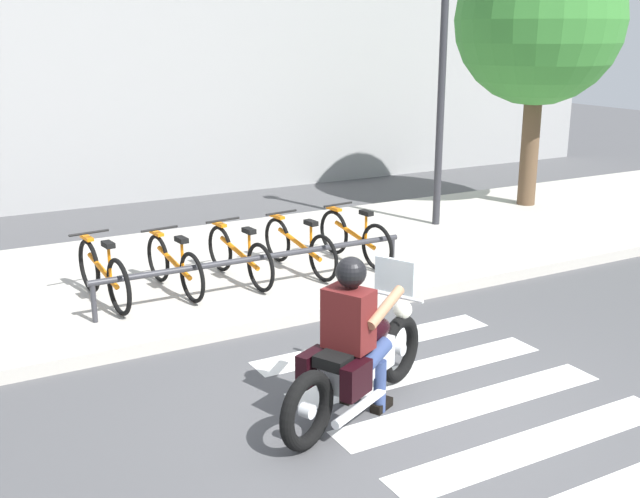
{
  "coord_description": "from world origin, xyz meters",
  "views": [
    {
      "loc": [
        -3.64,
        -4.82,
        3.24
      ],
      "look_at": [
        0.22,
        2.11,
        0.98
      ],
      "focal_mm": 43.24,
      "sensor_mm": 36.0,
      "label": 1
    }
  ],
  "objects_px": {
    "rider": "(354,325)",
    "bicycle_0": "(103,274)",
    "bicycle_1": "(174,265)",
    "bicycle_2": "(239,255)",
    "bicycle_4": "(355,238)",
    "motorcycle": "(358,362)",
    "tree_near_rack": "(539,21)",
    "street_lamp": "(443,58)",
    "bike_rack": "(257,261)",
    "bicycle_3": "(299,246)"
  },
  "relations": [
    {
      "from": "bike_rack",
      "to": "bicycle_4",
      "type": "bearing_deg",
      "value": 17.91
    },
    {
      "from": "bicycle_3",
      "to": "bicycle_4",
      "type": "bearing_deg",
      "value": -0.07
    },
    {
      "from": "bicycle_2",
      "to": "tree_near_rack",
      "type": "relative_size",
      "value": 0.34
    },
    {
      "from": "motorcycle",
      "to": "tree_near_rack",
      "type": "bearing_deg",
      "value": 36.76
    },
    {
      "from": "bicycle_0",
      "to": "bike_rack",
      "type": "distance_m",
      "value": 1.8
    },
    {
      "from": "street_lamp",
      "to": "bike_rack",
      "type": "bearing_deg",
      "value": -156.47
    },
    {
      "from": "motorcycle",
      "to": "bicycle_0",
      "type": "bearing_deg",
      "value": 111.12
    },
    {
      "from": "bicycle_1",
      "to": "bicycle_2",
      "type": "height_order",
      "value": "bicycle_2"
    },
    {
      "from": "bicycle_3",
      "to": "bike_rack",
      "type": "xyz_separation_m",
      "value": [
        -0.86,
        -0.55,
        0.08
      ]
    },
    {
      "from": "street_lamp",
      "to": "bicycle_0",
      "type": "bearing_deg",
      "value": -168.17
    },
    {
      "from": "rider",
      "to": "bicycle_0",
      "type": "height_order",
      "value": "rider"
    },
    {
      "from": "bike_rack",
      "to": "tree_near_rack",
      "type": "relative_size",
      "value": 0.83
    },
    {
      "from": "bicycle_2",
      "to": "tree_near_rack",
      "type": "height_order",
      "value": "tree_near_rack"
    },
    {
      "from": "bicycle_0",
      "to": "bike_rack",
      "type": "height_order",
      "value": "bicycle_0"
    },
    {
      "from": "bicycle_3",
      "to": "bicycle_2",
      "type": "bearing_deg",
      "value": -179.98
    },
    {
      "from": "motorcycle",
      "to": "street_lamp",
      "type": "relative_size",
      "value": 0.42
    },
    {
      "from": "bike_rack",
      "to": "bicycle_0",
      "type": "bearing_deg",
      "value": 162.12
    },
    {
      "from": "bicycle_1",
      "to": "bike_rack",
      "type": "bearing_deg",
      "value": -32.88
    },
    {
      "from": "rider",
      "to": "bicycle_4",
      "type": "height_order",
      "value": "rider"
    },
    {
      "from": "bicycle_1",
      "to": "street_lamp",
      "type": "height_order",
      "value": "street_lamp"
    },
    {
      "from": "bike_rack",
      "to": "tree_near_rack",
      "type": "distance_m",
      "value": 7.33
    },
    {
      "from": "rider",
      "to": "bicycle_3",
      "type": "relative_size",
      "value": 0.86
    },
    {
      "from": "bicycle_0",
      "to": "bicycle_1",
      "type": "height_order",
      "value": "bicycle_0"
    },
    {
      "from": "bicycle_2",
      "to": "bike_rack",
      "type": "bearing_deg",
      "value": -89.95
    },
    {
      "from": "tree_near_rack",
      "to": "rider",
      "type": "bearing_deg",
      "value": -143.36
    },
    {
      "from": "motorcycle",
      "to": "rider",
      "type": "height_order",
      "value": "rider"
    },
    {
      "from": "bicycle_0",
      "to": "rider",
      "type": "bearing_deg",
      "value": -70.06
    },
    {
      "from": "bicycle_4",
      "to": "bicycle_3",
      "type": "bearing_deg",
      "value": 179.93
    },
    {
      "from": "motorcycle",
      "to": "bike_rack",
      "type": "distance_m",
      "value": 2.94
    },
    {
      "from": "bicycle_0",
      "to": "street_lamp",
      "type": "relative_size",
      "value": 0.35
    },
    {
      "from": "rider",
      "to": "street_lamp",
      "type": "bearing_deg",
      "value": 46.33
    },
    {
      "from": "bicycle_1",
      "to": "bicycle_4",
      "type": "height_order",
      "value": "bicycle_4"
    },
    {
      "from": "bicycle_4",
      "to": "bike_rack",
      "type": "distance_m",
      "value": 1.8
    },
    {
      "from": "bicycle_0",
      "to": "bicycle_3",
      "type": "xyz_separation_m",
      "value": [
        2.57,
        0.0,
        -0.02
      ]
    },
    {
      "from": "bicycle_2",
      "to": "bicycle_4",
      "type": "height_order",
      "value": "bicycle_4"
    },
    {
      "from": "bike_rack",
      "to": "street_lamp",
      "type": "distance_m",
      "value": 4.94
    },
    {
      "from": "motorcycle",
      "to": "bicycle_2",
      "type": "relative_size",
      "value": 1.21
    },
    {
      "from": "rider",
      "to": "bicycle_1",
      "type": "xyz_separation_m",
      "value": [
        -0.41,
        3.49,
        -0.35
      ]
    },
    {
      "from": "rider",
      "to": "street_lamp",
      "type": "distance_m",
      "value": 6.79
    },
    {
      "from": "bicycle_2",
      "to": "bicycle_4",
      "type": "relative_size",
      "value": 1.03
    },
    {
      "from": "bicycle_1",
      "to": "bicycle_4",
      "type": "bearing_deg",
      "value": -0.01
    },
    {
      "from": "motorcycle",
      "to": "bicycle_3",
      "type": "xyz_separation_m",
      "value": [
        1.23,
        3.46,
        0.03
      ]
    },
    {
      "from": "bicycle_1",
      "to": "street_lamp",
      "type": "xyz_separation_m",
      "value": [
        4.9,
        1.2,
        2.32
      ]
    },
    {
      "from": "rider",
      "to": "tree_near_rack",
      "type": "distance_m",
      "value": 8.92
    },
    {
      "from": "rider",
      "to": "tree_near_rack",
      "type": "xyz_separation_m",
      "value": [
        6.85,
        5.1,
        2.55
      ]
    },
    {
      "from": "bicycle_1",
      "to": "bike_rack",
      "type": "xyz_separation_m",
      "value": [
        0.86,
        -0.55,
        0.08
      ]
    },
    {
      "from": "bicycle_3",
      "to": "tree_near_rack",
      "type": "distance_m",
      "value": 6.46
    },
    {
      "from": "bicycle_3",
      "to": "bicycle_4",
      "type": "xyz_separation_m",
      "value": [
        0.86,
        -0.0,
        0.01
      ]
    },
    {
      "from": "bicycle_1",
      "to": "bicycle_3",
      "type": "bearing_deg",
      "value": 0.01
    },
    {
      "from": "bicycle_0",
      "to": "street_lamp",
      "type": "distance_m",
      "value": 6.31
    }
  ]
}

